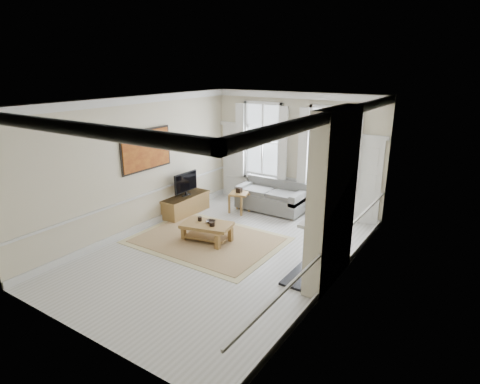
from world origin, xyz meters
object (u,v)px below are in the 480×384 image
Objects in this scene: sofa at (272,198)px; coffee_table at (207,227)px; tv_stand at (186,205)px; side_table at (239,196)px.

coffee_table is (-0.26, -2.78, -0.00)m from sofa.
side_table is at bearing 37.59° from tv_stand.
sofa is 1.48× the size of coffee_table.
side_table reaches higher than coffee_table.
sofa is 3.10× the size of side_table.
coffee_table is at bearing -78.33° from side_table.
side_table is 0.41× the size of tv_stand.
sofa is at bearing 70.91° from coffee_table.
sofa is 2.79m from coffee_table.
side_table is 0.48× the size of coffee_table.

